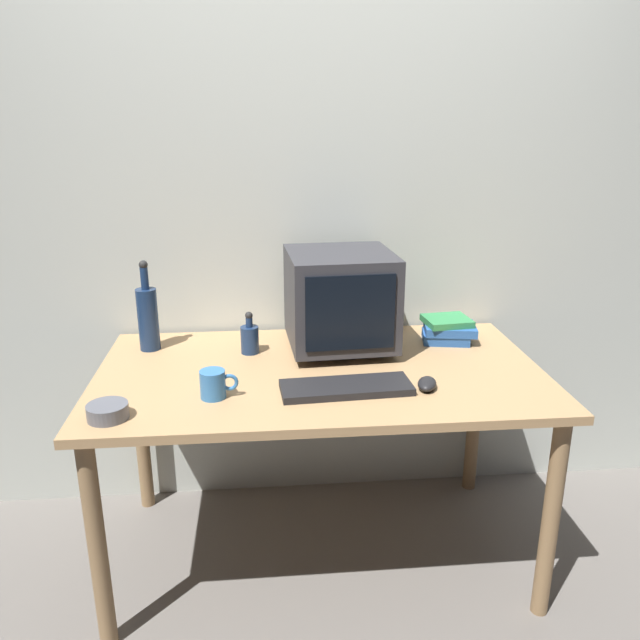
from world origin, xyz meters
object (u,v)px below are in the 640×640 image
computer_mouse (427,384)px  mug (214,384)px  book_stack (448,329)px  keyboard (346,387)px  cd_spindle (108,411)px  crt_monitor (340,300)px  bottle_tall (148,316)px  bottle_short (250,338)px

computer_mouse → mug: mug is taller
book_stack → mug: book_stack is taller
keyboard → computer_mouse: computer_mouse is taller
cd_spindle → computer_mouse: bearing=6.8°
crt_monitor → bottle_tall: (-0.71, 0.06, -0.06)m
computer_mouse → bottle_tall: size_ratio=0.29×
book_stack → mug: (-0.87, -0.44, -0.00)m
crt_monitor → bottle_tall: size_ratio=1.19×
bottle_short → bottle_tall: bearing=168.8°
bottle_tall → bottle_short: 0.39m
keyboard → book_stack: (0.46, 0.43, 0.04)m
keyboard → bottle_tall: 0.83m
keyboard → mug: size_ratio=3.50×
keyboard → book_stack: book_stack is taller
computer_mouse → bottle_short: 0.69m
crt_monitor → bottle_short: bearing=-177.5°
bottle_tall → cd_spindle: (-0.03, -0.57, -0.11)m
mug → bottle_tall: bearing=120.5°
keyboard → bottle_short: (-0.31, 0.37, 0.05)m
bottle_short → mug: (-0.11, -0.38, -0.01)m
crt_monitor → book_stack: (0.43, 0.04, -0.15)m
mug → cd_spindle: mug is taller
keyboard → bottle_tall: bottle_tall is taller
bottle_tall → book_stack: (1.14, -0.02, -0.08)m
computer_mouse → book_stack: (0.19, 0.44, 0.03)m
computer_mouse → bottle_tall: bottle_tall is taller
computer_mouse → book_stack: bearing=85.4°
crt_monitor → bottle_short: size_ratio=2.56×
mug → cd_spindle: 0.32m
book_stack → bottle_tall: bearing=179.1°
keyboard → bottle_short: bottle_short is taller
crt_monitor → computer_mouse: (0.24, -0.40, -0.17)m
computer_mouse → cd_spindle: 0.99m
book_stack → cd_spindle: bearing=-154.7°
bottle_tall → book_stack: size_ratio=1.54×
book_stack → cd_spindle: 1.30m
cd_spindle → bottle_short: bearing=50.7°
bottle_tall → book_stack: bearing=-0.9°
crt_monitor → computer_mouse: bearing=-59.3°
book_stack → mug: bearing=-153.4°
crt_monitor → keyboard: 0.43m
book_stack → crt_monitor: bearing=-174.5°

